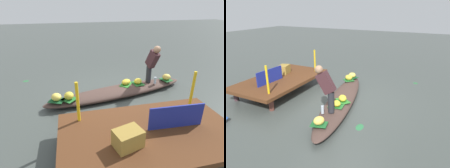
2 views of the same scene
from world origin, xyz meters
The scene contains 21 objects.
canal_water centered at (0.00, 0.00, 0.00)m, with size 40.00×40.00×0.00m, color #414743.
dock_platform centered at (0.06, 2.30, 0.40)m, with size 3.20×1.80×0.46m.
vendor_boat centered at (0.00, 0.00, 0.12)m, with size 4.34×0.75×0.25m, color #4A352E.
leaf_mat_0 centered at (1.75, 0.40, 0.25)m, with size 0.37×0.31×0.01m, color #174F27.
banana_bunch_0 centered at (1.75, 0.40, 0.35)m, with size 0.26×0.24×0.19m, color #EFD252.
leaf_mat_1 centered at (-0.63, -0.15, 0.25)m, with size 0.39×0.30×0.01m, color #266D2D.
banana_bunch_1 centered at (-0.63, -0.15, 0.33)m, with size 0.28×0.23×0.15m, color yellow.
leaf_mat_2 centered at (-0.26, -0.17, 0.25)m, with size 0.44×0.29×0.01m, color #31812D.
banana_bunch_2 centered at (-0.26, -0.17, 0.33)m, with size 0.31×0.22×0.16m, color yellow.
leaf_mat_3 centered at (-1.62, -0.23, 0.25)m, with size 0.37×0.29×0.01m, color #1E602C.
banana_bunch_3 centered at (-1.62, -0.23, 0.35)m, with size 0.26×0.22×0.19m, color #F7D055.
leaf_mat_4 centered at (1.44, 0.40, 0.25)m, with size 0.33×0.34×0.01m, color #236B2C.
banana_bunch_4 centered at (1.44, 0.40, 0.35)m, with size 0.24×0.26×0.20m, color gold.
vendor_person centered at (-1.01, -0.08, 0.93)m, with size 0.27×0.53×1.19m.
water_bottle centered at (-1.14, -0.04, 0.35)m, with size 0.07×0.07×0.21m, color silver.
market_banner centered at (-0.44, 2.30, 0.68)m, with size 1.04×0.03×0.45m, color navy.
railing_post_west centered at (-1.14, 1.70, 0.86)m, with size 0.06×0.06×0.81m, color yellow.
railing_post_east centered at (1.26, 1.70, 0.86)m, with size 0.06×0.06×0.81m, color yellow.
produce_crate centered at (0.55, 2.58, 0.61)m, with size 0.44×0.32×0.30m, color olive.
drifting_plant_0 centered at (2.91, -1.74, 0.00)m, with size 0.20×0.17×0.01m, color #316C3E.
drifting_plant_1 centered at (-0.94, -0.95, 0.00)m, with size 0.31×0.18×0.01m, color #2D7341.
Camera 1 is at (1.31, 4.80, 2.60)m, focal length 30.12 mm.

